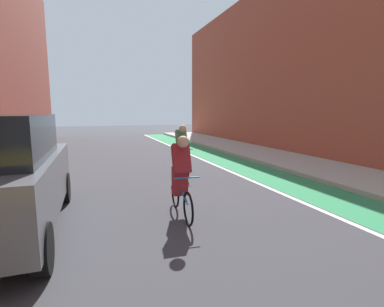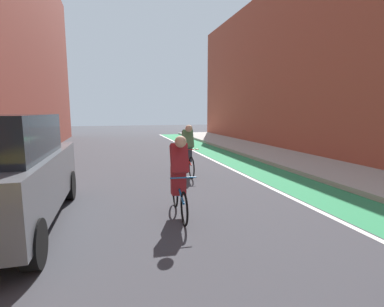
# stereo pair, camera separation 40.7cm
# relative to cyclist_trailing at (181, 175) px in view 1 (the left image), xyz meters

# --- Properties ---
(ground_plane) EXTENTS (71.32, 71.32, 0.00)m
(ground_plane) POSITION_rel_cyclist_trailing_xyz_m (0.19, 1.75, -0.80)
(ground_plane) COLOR #38383D
(bike_lane_paint) EXTENTS (1.60, 32.42, 0.00)m
(bike_lane_paint) POSITION_rel_cyclist_trailing_xyz_m (3.73, 3.75, -0.80)
(bike_lane_paint) COLOR #2D8451
(bike_lane_paint) RESTS_ON ground
(lane_divider_stripe) EXTENTS (0.12, 32.42, 0.00)m
(lane_divider_stripe) POSITION_rel_cyclist_trailing_xyz_m (2.83, 3.75, -0.80)
(lane_divider_stripe) COLOR white
(lane_divider_stripe) RESTS_ON ground
(sidewalk_right) EXTENTS (2.73, 32.42, 0.14)m
(sidewalk_right) POSITION_rel_cyclist_trailing_xyz_m (5.89, 3.75, -0.73)
(sidewalk_right) COLOR #A8A59E
(sidewalk_right) RESTS_ON ground
(building_facade_right) EXTENTS (2.40, 28.42, 8.69)m
(building_facade_right) POSITION_rel_cyclist_trailing_xyz_m (8.46, 5.75, 3.54)
(building_facade_right) COLOR #9E4C38
(building_facade_right) RESTS_ON ground
(cyclist_trailing) EXTENTS (0.48, 1.67, 1.59)m
(cyclist_trailing) POSITION_rel_cyclist_trailing_xyz_m (0.00, 0.00, 0.00)
(cyclist_trailing) COLOR black
(cyclist_trailing) RESTS_ON ground
(cyclist_far) EXTENTS (0.48, 1.74, 1.62)m
(cyclist_far) POSITION_rel_cyclist_trailing_xyz_m (1.07, 3.44, 0.05)
(cyclist_far) COLOR black
(cyclist_far) RESTS_ON ground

